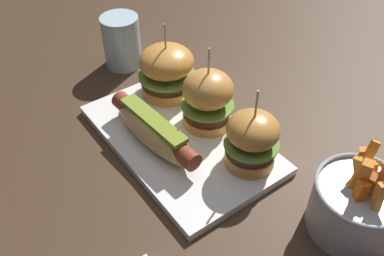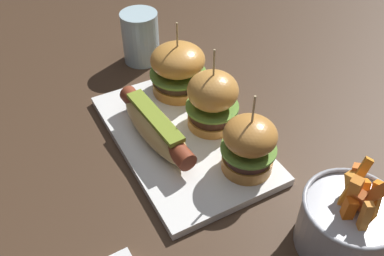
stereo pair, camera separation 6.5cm
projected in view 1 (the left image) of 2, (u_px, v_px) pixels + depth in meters
The scene contains 8 objects.
ground_plane at pixel (180, 141), 0.70m from camera, with size 3.00×3.00×0.00m, color #422D1E.
platter_main at pixel (180, 138), 0.70m from camera, with size 0.33×0.20×0.01m, color white.
hot_dog at pixel (154, 130), 0.66m from camera, with size 0.20×0.06×0.05m.
slider_left at pixel (167, 70), 0.75m from camera, with size 0.10×0.10×0.14m.
slider_center at pixel (206, 97), 0.69m from camera, with size 0.09×0.09×0.14m.
slider_right at pixel (252, 140), 0.62m from camera, with size 0.08×0.08×0.14m.
fries_bucket at pixel (357, 205), 0.55m from camera, with size 0.12×0.12×0.14m.
water_glass at pixel (122, 42), 0.84m from camera, with size 0.07×0.07×0.10m, color silver.
Camera 1 is at (0.42, -0.28, 0.49)m, focal length 39.54 mm.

